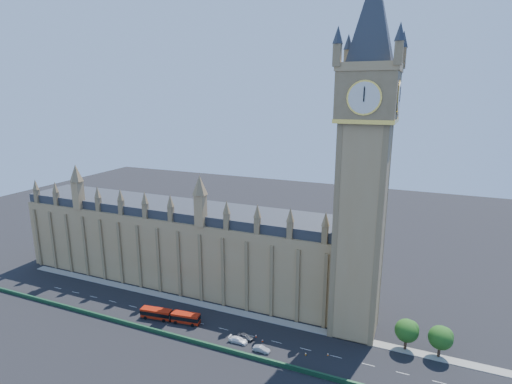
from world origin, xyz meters
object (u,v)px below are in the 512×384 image
at_px(car_silver, 261,349).
at_px(car_white, 238,340).
at_px(red_bus, 170,316).
at_px(car_grey, 245,337).

bearing_deg(car_silver, car_white, 80.49).
relative_size(red_bus, car_grey, 4.00).
xyz_separation_m(red_bus, car_grey, (24.15, 0.19, -0.85)).
height_order(car_silver, car_white, car_white).
height_order(red_bus, car_white, red_bus).
height_order(car_grey, car_silver, car_grey).
relative_size(red_bus, car_white, 3.56).
xyz_separation_m(car_silver, car_white, (-7.21, 1.24, 0.02)).
bearing_deg(car_silver, car_grey, 61.37).
bearing_deg(red_bus, car_white, -12.44).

